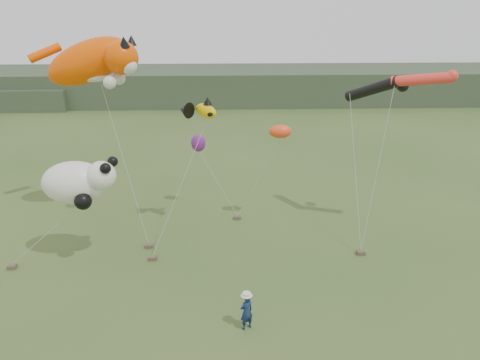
# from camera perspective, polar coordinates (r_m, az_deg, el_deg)

# --- Properties ---
(ground) EXTENTS (120.00, 120.00, 0.00)m
(ground) POSITION_cam_1_polar(r_m,az_deg,el_deg) (19.81, -3.89, -15.62)
(ground) COLOR #385123
(ground) RESTS_ON ground
(headland) EXTENTS (90.00, 13.00, 4.00)m
(headland) POSITION_cam_1_polar(r_m,az_deg,el_deg) (61.57, -5.78, 11.35)
(headland) COLOR #2D3D28
(headland) RESTS_ON ground
(festival_attendant) EXTENTS (0.66, 0.59, 1.51)m
(festival_attendant) POSITION_cam_1_polar(r_m,az_deg,el_deg) (18.45, 0.79, -15.75)
(festival_attendant) COLOR #14244B
(festival_attendant) RESTS_ON ground
(sandbag_anchors) EXTENTS (17.21, 5.37, 0.20)m
(sandbag_anchors) POSITION_cam_1_polar(r_m,az_deg,el_deg) (24.25, -6.60, -8.11)
(sandbag_anchors) COLOR brown
(sandbag_anchors) RESTS_ON ground
(cat_kite) EXTENTS (6.13, 3.27, 3.58)m
(cat_kite) POSITION_cam_1_polar(r_m,az_deg,el_deg) (26.08, -17.17, 13.65)
(cat_kite) COLOR #F74E00
(cat_kite) RESTS_ON ground
(fish_kite) EXTENTS (2.31, 1.51, 1.12)m
(fish_kite) POSITION_cam_1_polar(r_m,az_deg,el_deg) (23.95, -5.13, 8.51)
(fish_kite) COLOR #F1C101
(fish_kite) RESTS_ON ground
(tube_kites) EXTENTS (4.64, 3.64, 2.06)m
(tube_kites) POSITION_cam_1_polar(r_m,az_deg,el_deg) (25.24, 18.66, 10.96)
(tube_kites) COLOR black
(tube_kites) RESTS_ON ground
(panda_kite) EXTENTS (3.56, 2.30, 2.21)m
(panda_kite) POSITION_cam_1_polar(r_m,az_deg,el_deg) (22.84, -19.04, -0.25)
(panda_kite) COLOR white
(panda_kite) RESTS_ON ground
(misc_kites) EXTENTS (5.54, 3.02, 2.15)m
(misc_kites) POSITION_cam_1_polar(r_m,az_deg,el_deg) (26.07, 0.17, 5.27)
(misc_kites) COLOR #F5481B
(misc_kites) RESTS_ON ground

